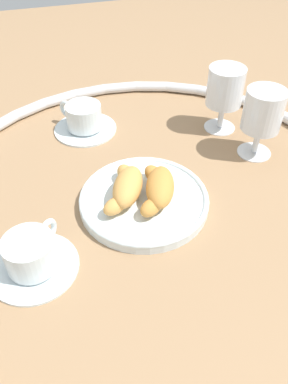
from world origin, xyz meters
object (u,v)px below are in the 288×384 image
Objects in this scene: croissant_large at (158,188)px; croissant_small at (126,187)px; coffee_cup_near at (84,120)px; pastry_plate at (144,200)px; juice_glass_right at (225,90)px; juice_glass_left at (263,112)px; coffee_cup_far at (32,256)px.

croissant_large is 0.05m from croissant_small.
croissant_small is 0.91× the size of coffee_cup_near.
croissant_large reaches higher than coffee_cup_near.
croissant_large is (-0.01, -0.02, 0.03)m from pastry_plate.
juice_glass_right reaches higher than croissant_small.
juice_glass_left reaches higher than pastry_plate.
juice_glass_right reaches higher than croissant_large.
juice_glass_left reaches higher than croissant_small.
croissant_small reaches higher than coffee_cup_near.
juice_glass_left is 0.11m from juice_glass_right.
pastry_plate is 0.22m from coffee_cup_far.
juice_glass_left is at bearing -68.88° from croissant_large.
coffee_cup_near is 1.00× the size of coffee_cup_far.
juice_glass_right is (0.20, -0.21, 0.05)m from croissant_large.
juice_glass_left is at bearing -72.02° from pastry_plate.
juice_glass_left and juice_glass_right have the same top height.
croissant_large reaches higher than pastry_plate.
juice_glass_left is (0.09, -0.24, 0.05)m from croissant_large.
juice_glass_left reaches higher than coffee_cup_near.
croissant_small is 0.91× the size of coffee_cup_far.
coffee_cup_near is 0.31m from juice_glass_right.
coffee_cup_far is at bearing 158.56° from coffee_cup_near.
pastry_plate is 0.04m from croissant_large.
pastry_plate is 0.28m from juice_glass_left.
juice_glass_left is 1.00× the size of juice_glass_right.
croissant_small is (0.02, 0.05, 0.00)m from croissant_large.
pastry_plate is at bearing 73.38° from croissant_large.
croissant_large is 0.95× the size of coffee_cup_far.
croissant_large is 0.26m from juice_glass_left.
pastry_plate is 1.84× the size of croissant_small.
juice_glass_right reaches higher than coffee_cup_near.
croissant_small is at bearing 104.51° from juice_glass_left.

